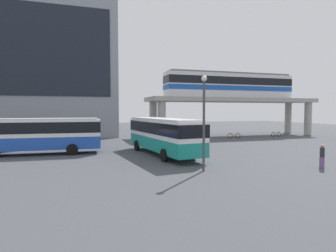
{
  "coord_description": "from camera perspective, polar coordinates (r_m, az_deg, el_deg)",
  "views": [
    {
      "loc": [
        -7.77,
        -21.04,
        3.93
      ],
      "look_at": [
        1.66,
        8.82,
        2.2
      ],
      "focal_mm": 30.48,
      "sensor_mm": 36.0,
      "label": 1
    }
  ],
  "objects": [
    {
      "name": "ground_plane",
      "position": [
        32.24,
        -3.44,
        -3.85
      ],
      "size": [
        120.0,
        120.0,
        0.0
      ],
      "primitive_type": "plane",
      "color": "#47494F"
    },
    {
      "name": "station_building",
      "position": [
        47.38,
        -25.05,
        11.2
      ],
      "size": [
        23.04,
        11.16,
        21.58
      ],
      "color": "gray",
      "rests_on": "ground_plane"
    },
    {
      "name": "elevated_platform",
      "position": [
        44.99,
        12.95,
        4.31
      ],
      "size": [
        26.69,
        6.11,
        5.79
      ],
      "color": "#9E9B93",
      "rests_on": "ground_plane"
    },
    {
      "name": "train",
      "position": [
        44.82,
        12.28,
        7.99
      ],
      "size": [
        20.43,
        2.96,
        3.84
      ],
      "color": "silver",
      "rests_on": "elevated_platform"
    },
    {
      "name": "bus_main",
      "position": [
        24.97,
        -0.99,
        -1.29
      ],
      "size": [
        3.87,
        11.27,
        3.22
      ],
      "color": "teal",
      "rests_on": "ground_plane"
    },
    {
      "name": "bus_secondary",
      "position": [
        27.78,
        -24.85,
        -1.14
      ],
      "size": [
        11.14,
        3.11,
        3.22
      ],
      "color": "#1E4CB2",
      "rests_on": "ground_plane"
    },
    {
      "name": "bicycle_orange",
      "position": [
        40.99,
        13.04,
        -1.92
      ],
      "size": [
        1.67,
        0.75,
        1.04
      ],
      "color": "black",
      "rests_on": "ground_plane"
    },
    {
      "name": "bicycle_brown",
      "position": [
        44.86,
        20.82,
        -1.61
      ],
      "size": [
        1.79,
        0.18,
        1.04
      ],
      "color": "black",
      "rests_on": "ground_plane"
    },
    {
      "name": "bicycle_blue",
      "position": [
        36.41,
        6.87,
        -2.49
      ],
      "size": [
        1.69,
        0.7,
        1.04
      ],
      "color": "black",
      "rests_on": "ground_plane"
    },
    {
      "name": "pedestrian_at_kerb",
      "position": [
        21.95,
        28.44,
        -5.49
      ],
      "size": [
        0.46,
        0.47,
        1.65
      ],
      "color": "#724C8C",
      "rests_on": "ground_plane"
    },
    {
      "name": "lamp_post",
      "position": [
        18.35,
        7.19,
        2.2
      ],
      "size": [
        0.36,
        0.36,
        6.13
      ],
      "color": "#3F3F44",
      "rests_on": "ground_plane"
    }
  ]
}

